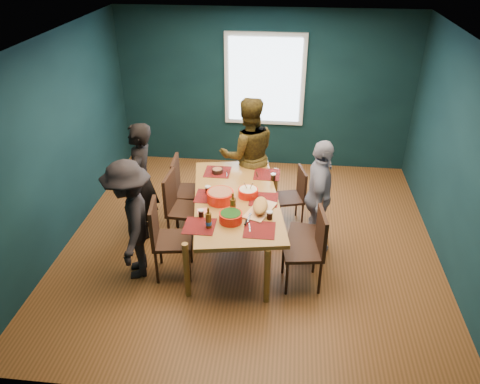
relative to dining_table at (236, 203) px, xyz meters
The scene contains 26 objects.
room 0.81m from the dining_table, 69.52° to the left, with size 5.01×5.01×2.71m.
dining_table is the anchor object (origin of this frame).
chair_left_far 1.04m from the dining_table, 143.25° to the left, with size 0.48×0.48×1.00m.
chair_left_mid 0.82m from the dining_table, 169.98° to the left, with size 0.48×0.48×1.00m.
chair_left_near 1.01m from the dining_table, 143.79° to the right, with size 0.52×0.52×1.01m.
chair_right_far 1.08m from the dining_table, 44.69° to the left, with size 0.48×0.48×0.86m.
chair_right_mid 1.00m from the dining_table, ahead, with size 0.43×0.43×0.86m.
chair_right_near 1.12m from the dining_table, 31.85° to the right, with size 0.51×0.51×1.00m.
person_far_left 1.34m from the dining_table, 169.20° to the left, with size 0.60×0.39×1.64m, color black.
person_back 1.12m from the dining_table, 87.81° to the left, with size 0.85×0.66×1.75m, color black.
person_right 1.07m from the dining_table, 10.62° to the left, with size 0.90×0.38×1.54m, color white.
person_near_left 1.34m from the dining_table, 152.58° to the right, with size 1.00×0.57×1.54m, color black.
bowl_salad 0.26m from the dining_table, 151.91° to the right, with size 0.34×0.34×0.14m.
bowl_dumpling 0.21m from the dining_table, 24.06° to the left, with size 0.26×0.26×0.24m.
bowl_herbs 0.56m from the dining_table, 90.16° to the right, with size 0.27×0.27×0.12m.
cutting_board 0.45m from the dining_table, 40.75° to the right, with size 0.40×0.63×0.14m.
small_bowl 0.75m from the dining_table, 117.82° to the left, with size 0.15×0.15×0.06m.
beer_bottle_a 0.76m from the dining_table, 108.66° to the right, with size 0.07×0.07×0.27m.
beer_bottle_b 0.41m from the dining_table, 89.39° to the right, with size 0.07×0.07×0.28m.
cola_glass_a 0.61m from the dining_table, 127.27° to the right, with size 0.07×0.07×0.09m.
cola_glass_b 0.64m from the dining_table, 44.40° to the right, with size 0.07×0.07×0.10m.
cola_glass_c 0.70m from the dining_table, 50.28° to the left, with size 0.07×0.07×0.10m.
cola_glass_d 0.41m from the dining_table, 167.77° to the left, with size 0.07×0.07×0.10m.
napkin_a 0.40m from the dining_table, ahead, with size 0.14×0.14×0.00m, color #FF7E6B.
napkin_b 0.52m from the dining_table, 136.01° to the right, with size 0.13×0.13×0.00m, color #FF7E6B.
napkin_c 0.84m from the dining_table, 65.79° to the right, with size 0.12×0.12×0.00m, color #FF7E6B.
Camera 1 is at (0.44, -5.25, 3.82)m, focal length 35.00 mm.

